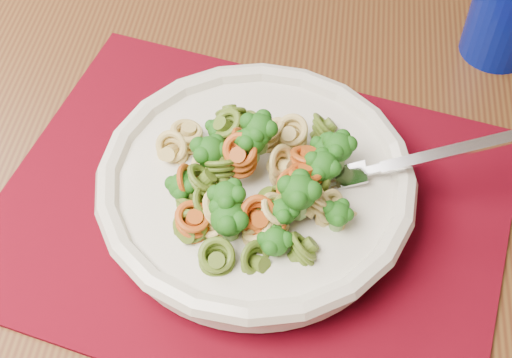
% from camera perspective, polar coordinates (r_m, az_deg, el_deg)
% --- Properties ---
extents(dining_table, '(1.43, 1.09, 0.69)m').
position_cam_1_polar(dining_table, '(0.76, -5.30, -1.89)').
color(dining_table, '#583718').
rests_on(dining_table, ground).
extents(placemat, '(0.44, 0.35, 0.00)m').
position_cam_1_polar(placemat, '(0.62, -0.41, -2.49)').
color(placemat, '#5E0410').
rests_on(placemat, dining_table).
extents(pasta_bowl, '(0.27, 0.27, 0.05)m').
position_cam_1_polar(pasta_bowl, '(0.60, -0.00, -0.56)').
color(pasta_bowl, beige).
rests_on(pasta_bowl, placemat).
extents(pasta_broccoli_heap, '(0.23, 0.23, 0.06)m').
position_cam_1_polar(pasta_broccoli_heap, '(0.59, -0.00, 0.36)').
color(pasta_broccoli_heap, tan).
rests_on(pasta_broccoli_heap, pasta_bowl).
extents(fork, '(0.18, 0.09, 0.08)m').
position_cam_1_polar(fork, '(0.59, 7.64, 0.32)').
color(fork, silver).
rests_on(fork, pasta_bowl).
extents(tumbler, '(0.07, 0.07, 0.09)m').
position_cam_1_polar(tumbler, '(0.77, 19.36, 12.22)').
color(tumbler, navy).
rests_on(tumbler, dining_table).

